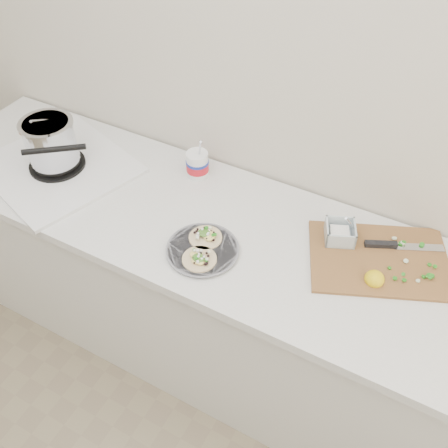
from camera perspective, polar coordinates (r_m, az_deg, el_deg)
The scene contains 5 objects.
counter at distance 2.18m, azimuth -1.51°, elevation -7.76°, with size 2.44×0.66×0.90m.
stove at distance 2.11m, azimuth -18.90°, elevation 7.89°, with size 0.68×0.66×0.26m.
taco_plate at distance 1.71m, azimuth -2.48°, elevation -2.76°, with size 0.25×0.25×0.04m.
tub at distance 1.98m, azimuth -3.02°, elevation 7.05°, with size 0.09×0.09×0.20m.
cutboard at distance 1.77m, azimuth 17.07°, elevation -3.32°, with size 0.55×0.48×0.07m.
Camera 1 is at (0.67, 0.30, 2.18)m, focal length 40.00 mm.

